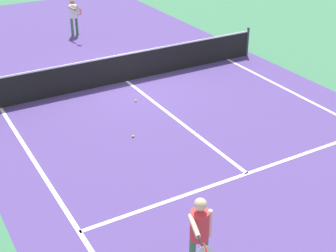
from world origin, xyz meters
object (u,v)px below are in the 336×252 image
(player_near, at_px, (200,230))
(tennis_ball_near_net, at_px, (136,101))
(player_far, at_px, (74,14))
(tennis_ball_mid_court, at_px, (133,136))
(net, at_px, (126,67))

(player_near, distance_m, tennis_ball_near_net, 7.32)
(player_far, distance_m, tennis_ball_mid_court, 9.32)
(tennis_ball_near_net, bearing_deg, tennis_ball_mid_court, -118.47)
(net, relative_size, player_near, 6.34)
(player_near, height_order, tennis_ball_near_net, player_near)
(player_far, xyz_separation_m, tennis_ball_mid_court, (-1.82, -9.09, -0.89))
(tennis_ball_near_net, height_order, tennis_ball_mid_court, same)
(player_far, height_order, tennis_ball_near_net, player_far)
(player_near, height_order, player_far, player_near)
(player_far, height_order, tennis_ball_mid_court, player_far)
(player_near, distance_m, player_far, 14.37)
(net, xyz_separation_m, player_near, (-2.72, -8.49, 0.49))
(net, relative_size, tennis_ball_mid_court, 152.32)
(net, xyz_separation_m, tennis_ball_mid_court, (-1.51, -3.53, -0.46))
(net, bearing_deg, tennis_ball_near_net, -106.14)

